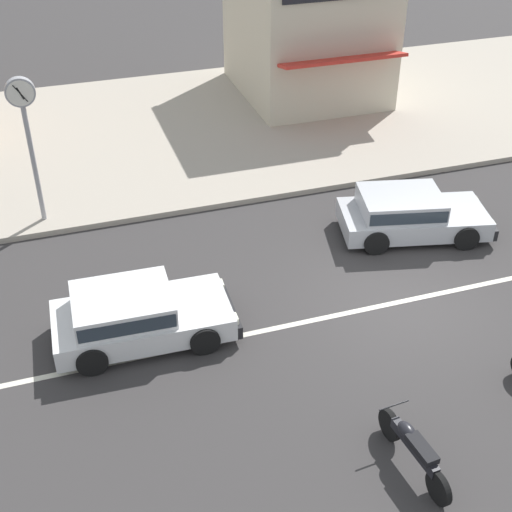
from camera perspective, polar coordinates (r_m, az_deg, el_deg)
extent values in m
plane|color=#383535|center=(15.62, 11.49, -3.61)|extent=(160.00, 160.00, 0.00)
cube|color=silver|center=(15.62, 11.49, -3.60)|extent=(50.40, 0.14, 0.01)
cube|color=#ADA393|center=(23.55, -0.02, 10.81)|extent=(68.00, 10.00, 0.15)
cube|color=white|center=(14.36, -9.07, -5.09)|extent=(3.53, 1.81, 0.48)
cube|color=white|center=(14.06, -10.63, -3.82)|extent=(1.96, 1.58, 0.46)
cube|color=#28333D|center=(14.06, -10.63, -3.82)|extent=(1.89, 1.61, 0.29)
cube|color=black|center=(14.64, -2.11, -4.24)|extent=(0.18, 1.65, 0.28)
cube|color=white|center=(14.96, -2.79, -2.29)|extent=(0.09, 0.24, 0.14)
cube|color=white|center=(14.06, -1.65, -5.03)|extent=(0.09, 0.24, 0.14)
cylinder|color=black|center=(15.15, -5.45, -2.89)|extent=(0.61, 0.24, 0.60)
cylinder|color=black|center=(13.92, -4.14, -6.70)|extent=(0.61, 0.24, 0.60)
cylinder|color=black|center=(15.03, -13.53, -4.18)|extent=(0.61, 0.24, 0.60)
cylinder|color=black|center=(13.79, -12.99, -8.15)|extent=(0.61, 0.24, 0.60)
cube|color=#B7BABF|center=(17.78, 12.43, 2.90)|extent=(3.77, 2.37, 0.48)
cube|color=#B7BABF|center=(17.45, 11.52, 4.18)|extent=(2.20, 1.86, 0.46)
cube|color=#28333D|center=(17.45, 11.52, 4.18)|extent=(2.13, 1.88, 0.29)
cube|color=black|center=(18.43, 17.75, 2.83)|extent=(0.47, 1.59, 0.28)
cube|color=white|center=(18.78, 17.17, 4.27)|extent=(0.13, 0.25, 0.14)
cube|color=white|center=(17.87, 18.39, 2.44)|extent=(0.13, 0.25, 0.14)
cylinder|color=black|center=(18.80, 14.92, 3.97)|extent=(0.63, 0.35, 0.60)
cylinder|color=black|center=(17.57, 16.45, 1.42)|extent=(0.63, 0.35, 0.60)
cylinder|color=black|center=(18.20, 8.47, 3.75)|extent=(0.63, 0.35, 0.60)
cylinder|color=black|center=(16.92, 9.58, 1.10)|extent=(0.63, 0.35, 0.60)
cylinder|color=black|center=(12.55, 10.64, -13.14)|extent=(0.15, 0.57, 0.56)
cylinder|color=black|center=(11.85, 14.40, -17.55)|extent=(0.15, 0.57, 0.56)
cube|color=black|center=(12.04, 12.57, -14.67)|extent=(0.25, 1.20, 0.18)
cube|color=black|center=(11.84, 13.13, -14.78)|extent=(0.30, 0.65, 0.12)
ellipsoid|color=black|center=(12.07, 11.98, -13.52)|extent=(0.28, 0.42, 0.22)
cylinder|color=#232326|center=(12.17, 10.98, -11.64)|extent=(0.56, 0.08, 0.03)
cylinder|color=#9E9EA3|center=(17.97, -17.32, 6.96)|extent=(0.12, 0.12, 2.98)
cylinder|color=#9E9EA3|center=(17.26, -18.36, 12.36)|extent=(0.68, 0.18, 0.68)
cylinder|color=white|center=(17.17, -18.34, 12.25)|extent=(0.60, 0.02, 0.60)
cylinder|color=white|center=(17.35, -18.37, 12.46)|extent=(0.60, 0.02, 0.60)
cube|color=black|center=(17.16, -18.34, 12.24)|extent=(0.14, 0.01, 0.29)
cube|color=black|center=(17.16, -18.34, 12.23)|extent=(0.28, 0.01, 0.42)
cube|color=beige|center=(25.16, 4.12, 17.60)|extent=(4.42, 5.21, 4.27)
cube|color=red|center=(22.60, 6.95, 15.31)|extent=(3.98, 0.90, 0.28)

